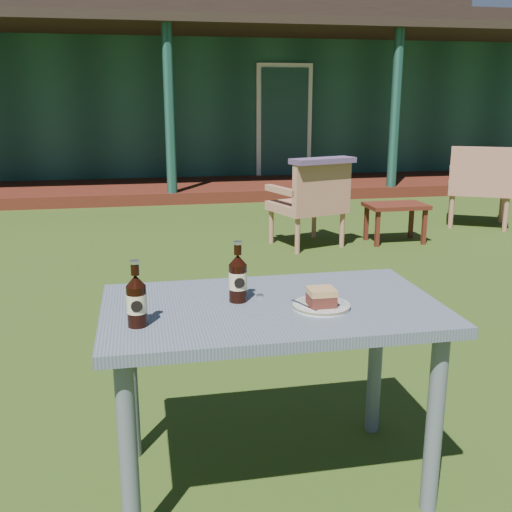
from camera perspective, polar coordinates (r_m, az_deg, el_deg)
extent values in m
plane|color=#334916|center=(3.87, -3.71, -6.94)|extent=(80.00, 80.00, 0.00)
cube|color=#194135|center=(13.08, -9.38, 13.99)|extent=(15.00, 6.00, 2.60)
cube|color=black|center=(13.15, -9.65, 20.32)|extent=(15.80, 6.80, 0.30)
cube|color=black|center=(13.19, -9.73, 22.04)|extent=(12.00, 3.50, 0.60)
cube|color=#501E13|center=(9.28, -8.23, 6.24)|extent=(15.00, 1.80, 0.16)
cube|color=black|center=(9.24, -8.80, 20.93)|extent=(15.40, 2.00, 0.12)
cylinder|color=#194135|center=(8.39, -8.22, 13.20)|extent=(0.14, 0.14, 2.45)
cylinder|color=#194135|center=(9.15, 13.11, 13.10)|extent=(0.14, 0.14, 2.45)
cube|color=white|center=(10.36, 2.68, 12.36)|extent=(0.95, 0.06, 2.00)
cube|color=#193D38|center=(10.33, 2.72, 12.35)|extent=(0.80, 0.04, 1.85)
cylinder|color=brown|center=(22.59, -2.34, 23.19)|extent=(0.28, 0.28, 9.50)
cube|color=slate|center=(2.15, 1.54, -5.10)|extent=(1.20, 0.70, 0.04)
cylinder|color=slate|center=(2.02, -12.05, -18.20)|extent=(0.06, 0.06, 0.68)
cylinder|color=slate|center=(2.24, 16.64, -15.04)|extent=(0.06, 0.06, 0.68)
cylinder|color=slate|center=(2.50, -11.91, -11.49)|extent=(0.06, 0.06, 0.68)
cylinder|color=slate|center=(2.67, 11.29, -9.61)|extent=(0.06, 0.06, 0.68)
cylinder|color=silver|center=(2.12, 6.23, -4.74)|extent=(0.20, 0.20, 0.01)
cylinder|color=olive|center=(2.11, 6.23, -4.62)|extent=(0.20, 0.20, 0.00)
cube|color=#53231A|center=(2.09, 6.24, -4.18)|extent=(0.09, 0.08, 0.04)
cube|color=tan|center=(2.08, 6.26, -3.37)|extent=(0.09, 0.09, 0.02)
cube|color=silver|center=(2.09, 4.60, -4.73)|extent=(0.07, 0.13, 0.00)
cylinder|color=black|center=(2.15, -1.73, -2.60)|extent=(0.07, 0.07, 0.14)
cone|color=black|center=(2.13, -1.75, -0.36)|extent=(0.07, 0.07, 0.04)
cylinder|color=black|center=(2.12, -1.75, 0.63)|extent=(0.03, 0.03, 0.04)
cylinder|color=silver|center=(2.11, -1.76, 1.27)|extent=(0.03, 0.03, 0.01)
cylinder|color=beige|center=(2.15, -1.73, -2.33)|extent=(0.07, 0.07, 0.06)
cylinder|color=black|center=(2.12, -1.58, -2.59)|extent=(0.04, 0.00, 0.04)
cylinder|color=black|center=(1.96, -11.28, -4.71)|extent=(0.06, 0.06, 0.13)
cone|color=black|center=(1.93, -11.40, -2.31)|extent=(0.06, 0.06, 0.04)
cylinder|color=black|center=(1.92, -11.46, -1.25)|extent=(0.03, 0.03, 0.04)
cylinder|color=silver|center=(1.92, -11.50, -0.57)|extent=(0.03, 0.03, 0.01)
cylinder|color=beige|center=(1.96, -11.29, -4.42)|extent=(0.07, 0.07, 0.06)
cylinder|color=black|center=(1.92, -11.29, -4.73)|extent=(0.04, 0.00, 0.04)
cylinder|color=silver|center=(2.22, 0.40, -3.81)|extent=(0.03, 0.03, 0.01)
cube|color=#AE7157|center=(5.98, 4.85, 4.69)|extent=(0.78, 0.75, 0.09)
cube|color=#AE7157|center=(5.74, 6.32, 6.74)|extent=(0.62, 0.27, 0.41)
cube|color=#AE7157|center=(6.13, 6.95, 6.58)|extent=(0.24, 0.54, 0.06)
cube|color=#AE7157|center=(5.82, 2.49, 6.24)|extent=(0.24, 0.54, 0.06)
cylinder|color=#AE7157|center=(6.37, 5.55, 3.30)|extent=(0.05, 0.05, 0.35)
cylinder|color=#AE7157|center=(6.09, 1.46, 2.83)|extent=(0.05, 0.05, 0.35)
cylinder|color=#AE7157|center=(5.98, 8.20, 2.47)|extent=(0.05, 0.05, 0.35)
cylinder|color=#AE7157|center=(5.68, 3.97, 1.94)|extent=(0.05, 0.05, 0.35)
cube|color=#AE7157|center=(7.39, 20.48, 6.02)|extent=(0.90, 0.89, 0.10)
cube|color=#AE7157|center=(7.08, 20.77, 7.87)|extent=(0.64, 0.40, 0.45)
cube|color=#AE7157|center=(7.41, 22.96, 7.34)|extent=(0.35, 0.56, 0.06)
cube|color=#AE7157|center=(7.38, 18.24, 7.74)|extent=(0.35, 0.56, 0.06)
cylinder|color=#AE7157|center=(7.71, 22.37, 4.38)|extent=(0.05, 0.05, 0.38)
cylinder|color=#AE7157|center=(7.68, 18.09, 4.72)|extent=(0.05, 0.05, 0.38)
cylinder|color=#AE7157|center=(7.19, 22.69, 3.66)|extent=(0.05, 0.05, 0.38)
cylinder|color=#AE7157|center=(7.16, 18.11, 4.03)|extent=(0.05, 0.05, 0.38)
cube|color=#594167|center=(5.71, 6.39, 9.02)|extent=(0.67, 0.40, 0.05)
cube|color=#501E13|center=(6.25, 13.19, 4.69)|extent=(0.60, 0.40, 0.04)
cube|color=#501E13|center=(6.05, 11.48, 2.54)|extent=(0.04, 0.04, 0.36)
cube|color=#501E13|center=(6.26, 15.73, 2.68)|extent=(0.04, 0.04, 0.36)
cube|color=#501E13|center=(6.33, 10.46, 3.11)|extent=(0.04, 0.04, 0.36)
cube|color=#501E13|center=(6.52, 14.56, 3.23)|extent=(0.04, 0.04, 0.36)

